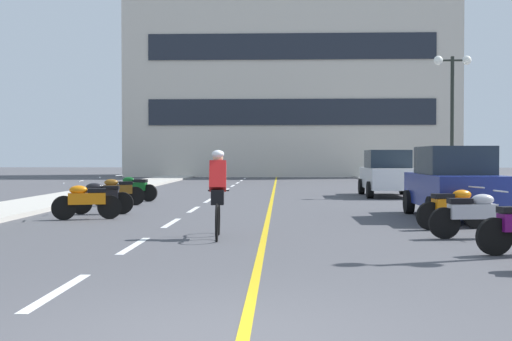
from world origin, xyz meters
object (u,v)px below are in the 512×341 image
at_px(motorcycle_7, 134,188).
at_px(cyclist_rider, 218,192).
at_px(parked_car_near, 454,182).
at_px(parked_car_mid, 387,173).
at_px(motorcycle_2, 473,214).
at_px(street_lamp_mid, 452,93).
at_px(motorcycle_3, 454,207).
at_px(motorcycle_6, 117,191).
at_px(motorcycle_5, 101,197).
at_px(motorcycle_4, 86,201).

relative_size(motorcycle_7, cyclist_rider, 0.96).
bearing_deg(parked_car_near, motorcycle_7, 147.17).
relative_size(parked_car_mid, motorcycle_2, 2.48).
bearing_deg(street_lamp_mid, parked_car_near, -103.95).
distance_m(motorcycle_2, cyclist_rider, 4.89).
relative_size(motorcycle_2, motorcycle_3, 1.02).
distance_m(motorcycle_6, motorcycle_7, 2.11).
relative_size(motorcycle_2, motorcycle_7, 1.00).
bearing_deg(parked_car_mid, parked_car_near, -88.89).
height_order(motorcycle_5, motorcycle_6, same).
height_order(parked_car_near, motorcycle_6, parked_car_near).
bearing_deg(cyclist_rider, parked_car_near, 37.48).
height_order(street_lamp_mid, motorcycle_7, street_lamp_mid).
bearing_deg(motorcycle_2, motorcycle_5, 149.29).
distance_m(motorcycle_7, cyclist_rider, 11.14).
relative_size(motorcycle_4, cyclist_rider, 0.94).
relative_size(street_lamp_mid, motorcycle_3, 3.22).
xyz_separation_m(motorcycle_2, motorcycle_5, (-8.52, 5.06, 0.00)).
distance_m(motorcycle_3, motorcycle_7, 12.44).
bearing_deg(parked_car_mid, motorcycle_4, -131.88).
height_order(street_lamp_mid, motorcycle_3, street_lamp_mid).
bearing_deg(motorcycle_6, parked_car_near, -22.84).
bearing_deg(cyclist_rider, motorcycle_3, 18.96).
bearing_deg(motorcycle_3, motorcycle_6, 143.44).
xyz_separation_m(street_lamp_mid, motorcycle_6, (-11.87, -5.23, -3.55)).
bearing_deg(motorcycle_5, parked_car_near, -5.29).
height_order(motorcycle_3, motorcycle_4, same).
height_order(motorcycle_2, motorcycle_4, same).
distance_m(street_lamp_mid, motorcycle_3, 12.71).
bearing_deg(motorcycle_7, street_lamp_mid, 14.77).
relative_size(parked_car_near, cyclist_rider, 2.38).
bearing_deg(motorcycle_3, motorcycle_4, 167.35).
height_order(motorcycle_5, cyclist_rider, cyclist_rider).
xyz_separation_m(motorcycle_2, motorcycle_4, (-8.48, 3.54, 0.00)).
xyz_separation_m(street_lamp_mid, motorcycle_4, (-11.49, -9.92, -3.55)).
bearing_deg(motorcycle_2, motorcycle_4, 157.35).
xyz_separation_m(motorcycle_5, motorcycle_7, (-0.29, 5.29, 0.00)).
bearing_deg(motorcycle_3, street_lamp_mid, 76.00).
relative_size(street_lamp_mid, parked_car_mid, 1.27).
bearing_deg(motorcycle_2, street_lamp_mid, 77.42).
bearing_deg(motorcycle_7, motorcycle_2, -49.58).
bearing_deg(motorcycle_6, motorcycle_3, -36.56).
height_order(parked_car_near, parked_car_mid, same).
height_order(parked_car_mid, motorcycle_5, parked_car_mid).
bearing_deg(parked_car_mid, street_lamp_mid, -2.81).
relative_size(parked_car_near, motorcycle_4, 2.54).
xyz_separation_m(motorcycle_2, motorcycle_3, (0.05, 1.63, 0.00)).
bearing_deg(motorcycle_3, motorcycle_5, 158.16).
height_order(motorcycle_7, cyclist_rider, cyclist_rider).
bearing_deg(motorcycle_7, parked_car_near, -32.83).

